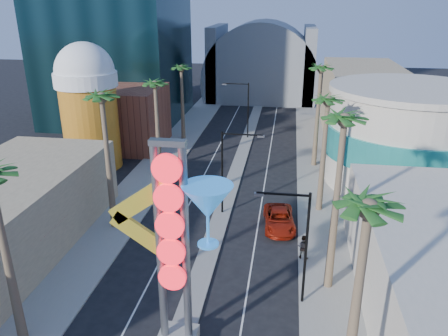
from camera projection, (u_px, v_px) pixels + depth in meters
sidewalk_west at (167, 155)px, 56.09m from camera, size 5.00×100.00×0.15m
sidewalk_east at (317, 163)px, 53.46m from camera, size 5.00×100.00×0.15m
median at (243, 151)px, 57.54m from camera, size 1.60×84.00×0.15m
brick_filler_west at (125, 117)px, 58.34m from camera, size 10.00×10.00×8.00m
filler_east at (362, 102)px, 62.75m from camera, size 10.00×20.00×10.00m
beer_mug at (88, 102)px, 49.71m from camera, size 7.00×7.00×14.50m
turquoise_building at (406, 137)px, 45.79m from camera, size 16.60×16.60×10.60m
canopy at (262, 76)px, 87.35m from camera, size 22.00×16.00×22.00m
neon_sign at (187, 237)px, 22.51m from camera, size 6.53×2.60×12.55m
streetlight_0 at (228, 165)px, 39.13m from camera, size 3.79×0.25×8.00m
streetlight_1 at (244, 105)px, 61.41m from camera, size 3.79×0.25×8.00m
streetlight_2 at (299, 239)px, 27.23m from camera, size 3.45×0.25×8.00m
palm_1 at (102, 107)px, 34.62m from camera, size 2.40×2.40×12.70m
palm_2 at (155, 90)px, 48.01m from camera, size 2.40×2.40×11.20m
palm_3 at (181, 73)px, 59.07m from camera, size 2.40×2.40×11.20m
palm_4 at (367, 223)px, 17.53m from camera, size 2.40×2.40×12.20m
palm_5 at (343, 132)px, 26.43m from camera, size 2.40×2.40×13.20m
palm_6 at (328, 108)px, 37.97m from camera, size 2.40×2.40×11.70m
palm_7 at (321, 75)px, 48.71m from camera, size 2.40×2.40×12.70m
red_pickup at (279, 219)px, 38.23m from camera, size 3.13×5.82×1.55m
pedestrian_b at (303, 247)px, 33.35m from camera, size 1.13×1.01×1.92m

